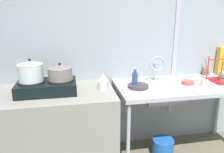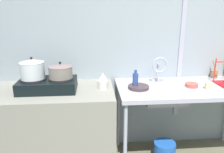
# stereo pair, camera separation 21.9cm
# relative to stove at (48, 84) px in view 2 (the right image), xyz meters

# --- Properties ---
(wall_back) EXTENTS (5.00, 0.10, 2.46)m
(wall_back) POSITION_rel_stove_xyz_m (1.37, 0.38, 0.33)
(wall_back) COLOR #8C989F
(wall_back) RESTS_ON ground
(wall_metal_strip) EXTENTS (0.05, 0.01, 1.97)m
(wall_metal_strip) POSITION_rel_stove_xyz_m (1.42, 0.32, 0.45)
(wall_metal_strip) COLOR #A5A4B5
(counter_concrete) EXTENTS (1.30, 0.66, 0.84)m
(counter_concrete) POSITION_rel_stove_xyz_m (-0.02, 0.00, -0.48)
(counter_concrete) COLOR gray
(counter_concrete) RESTS_ON ground
(counter_sink) EXTENTS (1.43, 0.66, 0.84)m
(counter_sink) POSITION_rel_stove_xyz_m (1.39, -0.00, -0.12)
(counter_sink) COLOR #A5A4B5
(counter_sink) RESTS_ON ground
(stove) EXTENTS (0.54, 0.33, 0.13)m
(stove) POSITION_rel_stove_xyz_m (0.00, 0.00, 0.00)
(stove) COLOR black
(stove) RESTS_ON counter_concrete
(pot_on_left_burner) EXTENTS (0.23, 0.23, 0.21)m
(pot_on_left_burner) POSITION_rel_stove_xyz_m (-0.13, 0.00, 0.16)
(pot_on_left_burner) COLOR silver
(pot_on_left_burner) RESTS_ON stove
(pot_on_right_burner) EXTENTS (0.23, 0.23, 0.16)m
(pot_on_right_burner) POSITION_rel_stove_xyz_m (0.13, 0.00, 0.13)
(pot_on_right_burner) COLOR slate
(pot_on_right_burner) RESTS_ON stove
(percolator) EXTENTS (0.11, 0.11, 0.17)m
(percolator) POSITION_rel_stove_xyz_m (0.53, 0.00, 0.02)
(percolator) COLOR beige
(percolator) RESTS_ON counter_concrete
(sink_basin) EXTENTS (0.41, 0.35, 0.14)m
(sink_basin) POSITION_rel_stove_xyz_m (1.14, -0.01, -0.13)
(sink_basin) COLOR #A5A4B5
(sink_basin) RESTS_ON counter_sink
(faucet) EXTENTS (0.17, 0.09, 0.28)m
(faucet) POSITION_rel_stove_xyz_m (1.13, 0.13, 0.13)
(faucet) COLOR #A5A4B5
(faucet) RESTS_ON counter_sink
(frying_pan) EXTENTS (0.21, 0.21, 0.03)m
(frying_pan) POSITION_rel_stove_xyz_m (0.88, -0.02, -0.05)
(frying_pan) COLOR #3D3033
(frying_pan) RESTS_ON counter_sink
(cup_by_rack) EXTENTS (0.07, 0.07, 0.07)m
(cup_by_rack) POSITION_rel_stove_xyz_m (1.57, -0.10, -0.03)
(cup_by_rack) COLOR beige
(cup_by_rack) RESTS_ON counter_sink
(small_bowl_on_drainboard) EXTENTS (0.13, 0.13, 0.04)m
(small_bowl_on_drainboard) POSITION_rel_stove_xyz_m (1.43, -0.01, -0.04)
(small_bowl_on_drainboard) COLOR #B94E42
(small_bowl_on_drainboard) RESTS_ON counter_sink
(bottle_by_sink) EXTENTS (0.06, 0.06, 0.19)m
(bottle_by_sink) POSITION_rel_stove_xyz_m (0.85, 0.00, 0.02)
(bottle_by_sink) COLOR navy
(bottle_by_sink) RESTS_ON counter_sink
(utensil_jar) EXTENTS (0.08, 0.08, 0.20)m
(utensil_jar) POSITION_rel_stove_xyz_m (1.82, 0.27, -0.01)
(utensil_jar) COLOR #8D6A4A
(utensil_jar) RESTS_ON counter_sink
(bucket_on_floor) EXTENTS (0.23, 0.23, 0.22)m
(bucket_on_floor) POSITION_rel_stove_xyz_m (1.19, -0.05, -0.79)
(bucket_on_floor) COLOR #1F55AE
(bucket_on_floor) RESTS_ON ground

